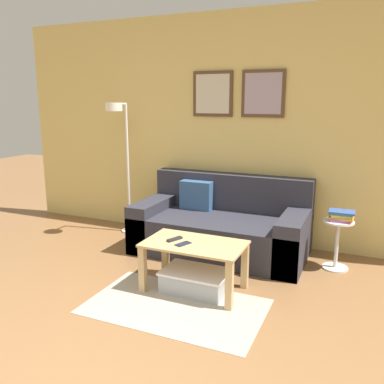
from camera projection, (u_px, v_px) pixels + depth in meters
The scene contains 10 objects.
wall_back at pixel (232, 129), 4.59m from camera, with size 5.60×0.09×2.55m.
area_rug at pixel (175, 306), 3.23m from camera, with size 1.40×0.84×0.01m, color #A39989.
couch at pixel (221, 227), 4.37m from camera, with size 1.79×0.92×0.80m.
coffee_table at pixel (194, 253), 3.45m from camera, with size 0.85×0.50×0.42m.
storage_bin at pixel (195, 281), 3.48m from camera, with size 0.56×0.37×0.19m.
floor_lamp at pixel (120, 143), 4.70m from camera, with size 0.21×0.44×1.57m.
side_table at pixel (337, 240), 3.90m from camera, with size 0.29×0.29×0.48m.
book_stack at pixel (341, 216), 3.85m from camera, with size 0.24×0.19×0.10m.
remote_control at pixel (175, 239), 3.50m from camera, with size 0.04×0.15×0.02m, color #232328.
cell_phone at pixel (183, 244), 3.40m from camera, with size 0.07×0.14×0.01m, color #1E2338.
Camera 1 is at (1.45, -1.17, 1.61)m, focal length 38.00 mm.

